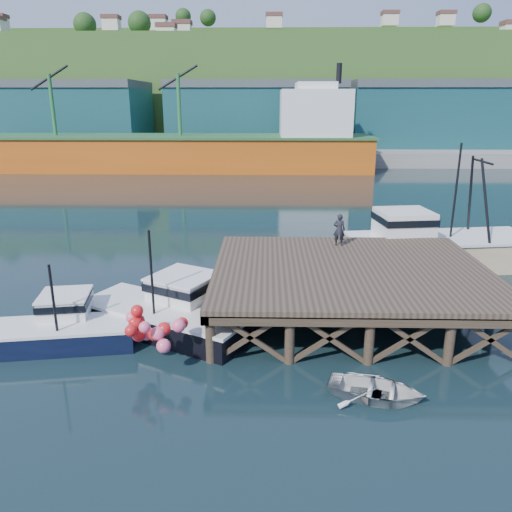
{
  "coord_description": "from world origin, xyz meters",
  "views": [
    {
      "loc": [
        1.81,
        -20.89,
        9.11
      ],
      "look_at": [
        1.29,
        2.0,
        1.97
      ],
      "focal_mm": 35.0,
      "sensor_mm": 36.0,
      "label": 1
    }
  ],
  "objects_px": {
    "boat_navy": "(63,327)",
    "boat_black": "(171,310)",
    "dinghy": "(376,390)",
    "dockworker": "(339,230)",
    "trawler": "(437,243)"
  },
  "relations": [
    {
      "from": "boat_navy",
      "to": "boat_black",
      "type": "distance_m",
      "value": 4.2
    },
    {
      "from": "dinghy",
      "to": "dockworker",
      "type": "height_order",
      "value": "dockworker"
    },
    {
      "from": "boat_navy",
      "to": "boat_black",
      "type": "relative_size",
      "value": 0.77
    },
    {
      "from": "trawler",
      "to": "dockworker",
      "type": "relative_size",
      "value": 6.69
    },
    {
      "from": "dinghy",
      "to": "boat_black",
      "type": "bearing_deg",
      "value": 74.08
    },
    {
      "from": "boat_black",
      "to": "dockworker",
      "type": "height_order",
      "value": "boat_black"
    },
    {
      "from": "boat_navy",
      "to": "boat_black",
      "type": "xyz_separation_m",
      "value": [
        3.95,
        1.43,
        0.11
      ]
    },
    {
      "from": "boat_navy",
      "to": "trawler",
      "type": "distance_m",
      "value": 20.16
    },
    {
      "from": "trawler",
      "to": "dockworker",
      "type": "bearing_deg",
      "value": -160.69
    },
    {
      "from": "boat_black",
      "to": "trawler",
      "type": "relative_size",
      "value": 0.71
    },
    {
      "from": "boat_navy",
      "to": "trawler",
      "type": "bearing_deg",
      "value": 20.33
    },
    {
      "from": "boat_navy",
      "to": "dockworker",
      "type": "height_order",
      "value": "dockworker"
    },
    {
      "from": "trawler",
      "to": "dockworker",
      "type": "height_order",
      "value": "trawler"
    },
    {
      "from": "boat_navy",
      "to": "trawler",
      "type": "xyz_separation_m",
      "value": [
        17.56,
        9.88,
        0.73
      ]
    },
    {
      "from": "boat_navy",
      "to": "dinghy",
      "type": "height_order",
      "value": "boat_navy"
    }
  ]
}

